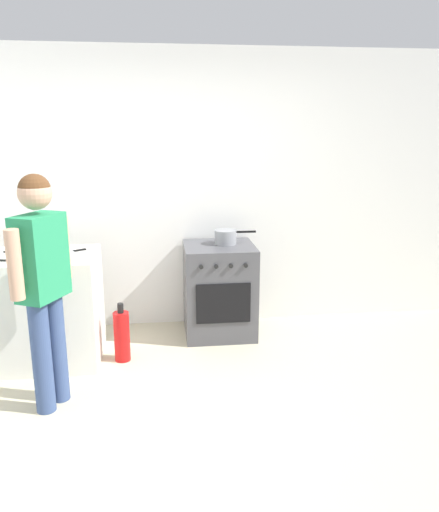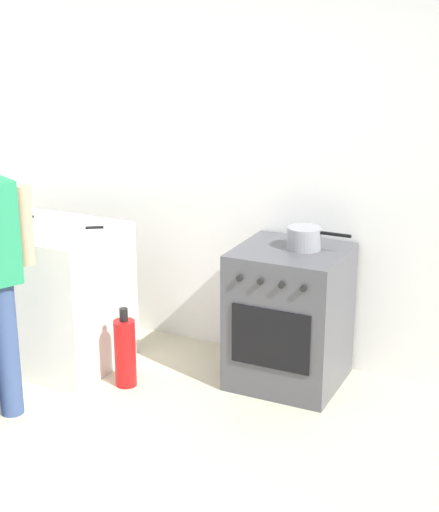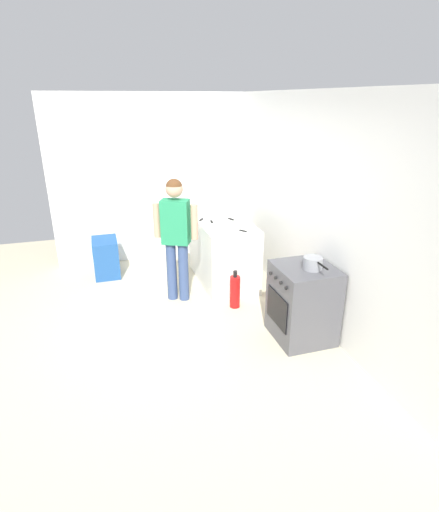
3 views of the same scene
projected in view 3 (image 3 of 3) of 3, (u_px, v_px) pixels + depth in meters
ground_plane at (156, 343)px, 4.39m from camera, size 8.00×8.00×0.00m
back_wall at (324, 214)px, 4.44m from camera, size 6.00×0.10×2.60m
side_wall_left at (151, 180)px, 6.33m from camera, size 0.10×3.10×2.60m
counter_unit at (223, 251)px, 5.75m from camera, size 1.30×0.70×0.90m
oven_left at (303, 303)px, 4.35m from camera, size 0.64×0.62×0.85m
pot at (313, 263)px, 4.13m from camera, size 0.38×0.20×0.13m
knife_carving at (227, 218)px, 5.74m from camera, size 0.32×0.14×0.01m
knife_utility at (203, 219)px, 5.69m from camera, size 0.22×0.17×0.01m
knife_bread at (236, 229)px, 5.23m from camera, size 0.31×0.22×0.01m
knife_chef at (211, 220)px, 5.63m from camera, size 0.31×0.08×0.01m
person at (176, 231)px, 5.01m from camera, size 0.33×0.52×1.61m
fire_extinguisher at (235, 291)px, 5.07m from camera, size 0.13×0.13×0.50m
recycling_crate_lower at (107, 266)px, 6.04m from camera, size 0.52×0.36×0.28m
recycling_crate_upper at (105, 249)px, 5.94m from camera, size 0.52×0.36×0.28m
larder_cabinet at (234, 197)px, 6.53m from camera, size 0.48×0.44×2.00m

